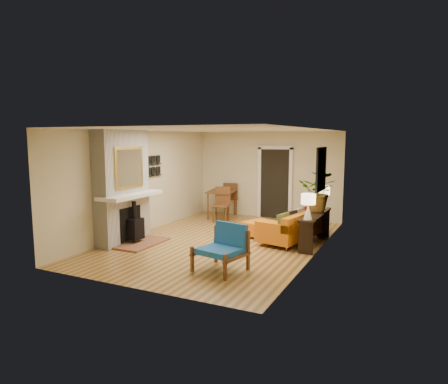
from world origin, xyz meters
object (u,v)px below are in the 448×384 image
(ottoman, at_px, (262,228))
(houseplant, at_px, (318,191))
(lamp_far, at_px, (323,194))
(dining_table, at_px, (224,196))
(blue_chair, at_px, (224,245))
(console_table, at_px, (316,220))
(sofa, at_px, (295,226))
(lamp_near, at_px, (308,203))

(ottoman, relative_size, houseplant, 1.01)
(lamp_far, xyz_separation_m, houseplant, (-0.01, -0.52, 0.13))
(ottoman, bearing_deg, dining_table, 136.57)
(blue_chair, relative_size, dining_table, 0.50)
(ottoman, bearing_deg, houseplant, 4.33)
(blue_chair, xyz_separation_m, lamp_far, (1.12, 3.20, 0.61))
(console_table, relative_size, lamp_far, 3.43)
(ottoman, distance_m, lamp_far, 1.69)
(blue_chair, bearing_deg, ottoman, 94.61)
(blue_chair, bearing_deg, sofa, 76.97)
(sofa, bearing_deg, blue_chair, -103.03)
(console_table, bearing_deg, lamp_near, -90.00)
(dining_table, bearing_deg, blue_chair, -64.31)
(blue_chair, distance_m, houseplant, 3.00)
(sofa, relative_size, dining_table, 1.11)
(dining_table, xyz_separation_m, lamp_near, (3.24, -2.68, 0.40))
(sofa, xyz_separation_m, lamp_far, (0.52, 0.59, 0.72))
(dining_table, height_order, lamp_far, lamp_far)
(sofa, xyz_separation_m, lamp_near, (0.52, -0.90, 0.72))
(blue_chair, xyz_separation_m, houseplant, (1.11, 2.69, 0.74))
(blue_chair, distance_m, lamp_far, 3.45)
(console_table, bearing_deg, blue_chair, -114.70)
(sofa, height_order, blue_chair, blue_chair)
(sofa, xyz_separation_m, blue_chair, (-0.61, -2.61, 0.11))
(blue_chair, height_order, console_table, blue_chair)
(blue_chair, relative_size, lamp_far, 1.77)
(lamp_far, bearing_deg, lamp_near, -90.00)
(dining_table, relative_size, lamp_near, 3.54)
(console_table, xyz_separation_m, lamp_near, (0.00, -0.73, 0.49))
(lamp_far, bearing_deg, ottoman, -155.22)
(dining_table, bearing_deg, ottoman, -43.43)
(sofa, distance_m, ottoman, 0.82)
(ottoman, height_order, houseplant, houseplant)
(sofa, distance_m, houseplant, 0.99)
(sofa, xyz_separation_m, dining_table, (-2.72, 1.78, 0.31))
(dining_table, relative_size, houseplant, 2.03)
(dining_table, distance_m, console_table, 3.78)
(dining_table, bearing_deg, lamp_far, -20.14)
(lamp_near, height_order, lamp_far, same)
(ottoman, height_order, console_table, console_table)
(sofa, height_order, dining_table, dining_table)
(sofa, height_order, houseplant, houseplant)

